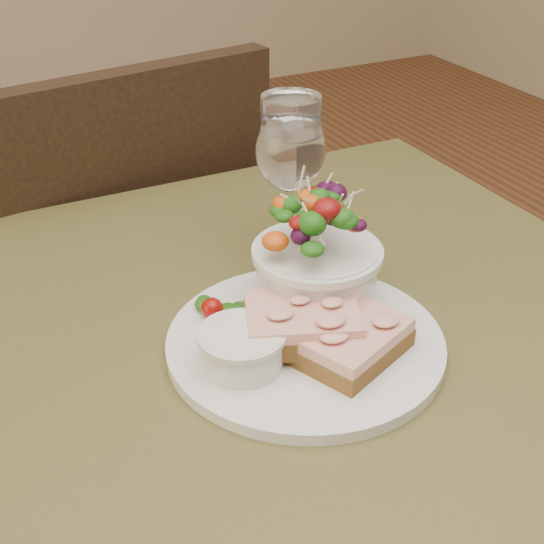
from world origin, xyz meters
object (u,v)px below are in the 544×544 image
dinner_plate (305,343)px  ramekin (242,347)px  sandwich_back (303,323)px  salad_bowl (317,249)px  sandwich_front (351,341)px  chair_far (121,367)px  wine_glass (291,156)px  cafe_table (291,419)px

dinner_plate → ramekin: 0.08m
dinner_plate → ramekin: ramekin is taller
sandwich_back → salad_bowl: (0.05, 0.06, 0.04)m
salad_bowl → ramekin: bearing=-150.3°
sandwich_front → chair_far: bearing=72.5°
sandwich_front → sandwich_back: (-0.03, 0.03, 0.01)m
dinner_plate → wine_glass: wine_glass is taller
cafe_table → wine_glass: bearing=63.5°
salad_bowl → dinner_plate: bearing=-127.8°
sandwich_back → ramekin: size_ratio=1.72×
chair_far → sandwich_back: bearing=83.9°
chair_far → dinner_plate: (0.04, -0.63, 0.46)m
ramekin → salad_bowl: salad_bowl is taller
wine_glass → chair_far: bearing=103.0°
sandwich_front → salad_bowl: bearing=57.4°
sandwich_back → sandwich_front: bearing=-25.8°
cafe_table → wine_glass: 0.28m
dinner_plate → sandwich_back: bearing=-138.8°
ramekin → sandwich_back: bearing=4.4°
cafe_table → ramekin: bearing=-157.7°
sandwich_front → salad_bowl: (0.02, 0.09, 0.04)m
ramekin → wine_glass: size_ratio=0.42×
sandwich_back → ramekin: 0.06m
cafe_table → dinner_plate: dinner_plate is taller
cafe_table → ramekin: 0.15m
cafe_table → sandwich_back: 0.14m
dinner_plate → ramekin: size_ratio=3.60×
salad_bowl → cafe_table: bearing=-141.3°
cafe_table → sandwich_back: bearing=-95.3°
chair_far → dinner_plate: size_ratio=3.40×
cafe_table → salad_bowl: 0.18m
sandwich_front → wine_glass: bearing=55.0°
dinner_plate → sandwich_back: size_ratio=2.09×
sandwich_front → salad_bowl: size_ratio=0.97×
chair_far → dinner_plate: 0.78m
sandwich_front → sandwich_back: size_ratio=0.97×
cafe_table → ramekin: size_ratio=10.87×
ramekin → salad_bowl: (0.11, 0.06, 0.04)m
ramekin → dinner_plate: bearing=8.6°
dinner_plate → ramekin: bearing=-171.4°
cafe_table → sandwich_front: size_ratio=6.53×
dinner_plate → wine_glass: size_ratio=1.51×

